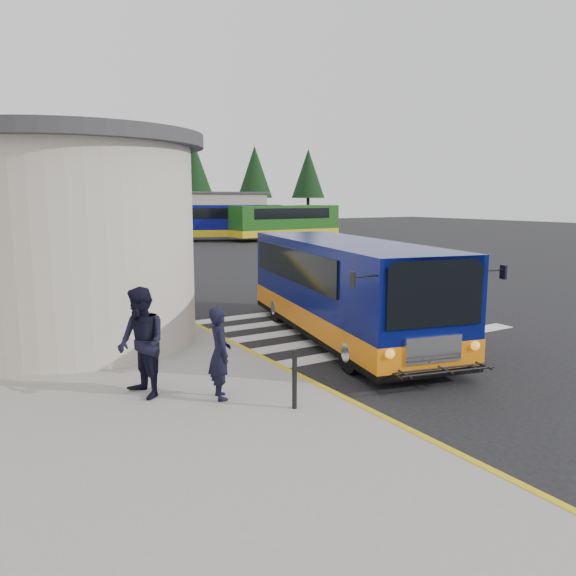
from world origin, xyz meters
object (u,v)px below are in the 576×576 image
transit_bus (344,292)px  pedestrian_b (142,343)px  bollard (295,379)px  far_bus_b (284,221)px  far_bus_a (221,221)px  pedestrian_a (220,353)px

transit_bus → pedestrian_b: transit_bus is taller
bollard → far_bus_b: size_ratio=0.10×
pedestrian_b → far_bus_a: (17.30, 34.40, 0.58)m
bollard → far_bus_a: bearing=67.0°
pedestrian_a → far_bus_b: (21.09, 32.99, 0.71)m
transit_bus → far_bus_b: (16.47, 30.31, 0.47)m
pedestrian_b → far_bus_b: 39.14m
pedestrian_a → pedestrian_b: bearing=66.7°
bollard → far_bus_b: 39.64m
pedestrian_b → far_bus_b: size_ratio=0.19×
far_bus_b → pedestrian_b: bearing=141.9°
far_bus_a → far_bus_b: 5.35m
bollard → far_bus_a: size_ratio=0.09×
pedestrian_a → far_bus_b: 39.16m
transit_bus → pedestrian_b: bearing=-148.3°
transit_bus → far_bus_a: far_bus_a is taller
pedestrian_a → far_bus_a: bearing=-13.6°
far_bus_b → transit_bus: bearing=148.0°
far_bus_a → bollard: bearing=179.0°
transit_bus → pedestrian_a: size_ratio=5.72×
pedestrian_b → far_bus_a: 38.52m
pedestrian_a → pedestrian_b: (-1.10, 0.75, 0.16)m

